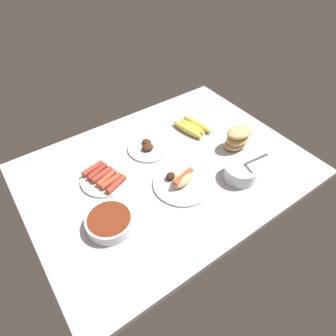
# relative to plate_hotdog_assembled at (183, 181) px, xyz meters

# --- Properties ---
(ground_plane) EXTENTS (1.20, 0.90, 0.03)m
(ground_plane) POSITION_rel_plate_hotdog_assembled_xyz_m (-0.00, 0.11, -0.03)
(ground_plane) COLOR #B2B2B7
(plate_hotdog_assembled) EXTENTS (0.25, 0.25, 0.06)m
(plate_hotdog_assembled) POSITION_rel_plate_hotdog_assembled_xyz_m (0.00, 0.00, 0.00)
(plate_hotdog_assembled) COLOR white
(plate_hotdog_assembled) RESTS_ON ground_plane
(banana_bunch) EXTENTS (0.14, 0.20, 0.03)m
(banana_bunch) POSITION_rel_plate_hotdog_assembled_xyz_m (0.26, 0.26, 0.00)
(banana_bunch) COLOR gold
(banana_bunch) RESTS_ON ground_plane
(plate_sausages) EXTENTS (0.20, 0.20, 0.04)m
(plate_sausages) POSITION_rel_plate_hotdog_assembled_xyz_m (-0.25, 0.21, -0.00)
(plate_sausages) COLOR white
(plate_sausages) RESTS_ON ground_plane
(plate_grilled_meat) EXTENTS (0.20, 0.20, 0.04)m
(plate_grilled_meat) POSITION_rel_plate_hotdog_assembled_xyz_m (0.00, 0.27, -0.01)
(plate_grilled_meat) COLOR white
(plate_grilled_meat) RESTS_ON ground_plane
(bread_stack) EXTENTS (0.14, 0.10, 0.11)m
(bread_stack) POSITION_rel_plate_hotdog_assembled_xyz_m (0.35, 0.04, 0.04)
(bread_stack) COLOR tan
(bread_stack) RESTS_ON ground_plane
(bowl_coleslaw) EXTENTS (0.14, 0.14, 0.16)m
(bowl_coleslaw) POSITION_rel_plate_hotdog_assembled_xyz_m (0.22, -0.11, 0.02)
(bowl_coleslaw) COLOR silver
(bowl_coleslaw) RESTS_ON ground_plane
(bowl_chili) EXTENTS (0.17, 0.17, 0.05)m
(bowl_chili) POSITION_rel_plate_hotdog_assembled_xyz_m (-0.34, -0.01, 0.01)
(bowl_chili) COLOR white
(bowl_chili) RESTS_ON ground_plane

